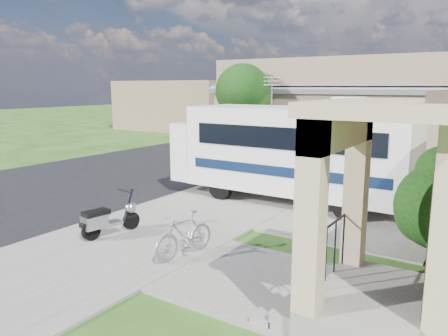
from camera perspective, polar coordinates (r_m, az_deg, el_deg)
The scene contains 18 objects.
ground at distance 10.52m, azimuth -5.29°, elevation -9.38°, with size 120.00×120.00×0.00m, color #1E3C10.
street_slab at distance 22.67m, azimuth -4.36°, elevation 1.53°, with size 9.00×80.00×0.02m, color black.
sidewalk_slab at distance 19.43m, azimuth 11.00°, elevation -0.11°, with size 4.00×80.00×0.06m, color #64615A.
driveway_slab at distance 13.55m, azimuth 11.84°, elevation -4.86°, with size 7.00×6.00×0.05m, color #64615A.
walk_slab at distance 8.24m, azimuth 7.22°, elevation -15.14°, with size 4.00×3.00×0.05m, color #64615A.
warehouse at distance 22.59m, azimuth 17.42°, elevation 6.10°, with size 12.50×8.40×5.04m.
distant_bldg_far at distance 37.72m, azimuth -4.70°, elevation 8.21°, with size 10.00×8.00×4.00m, color brown.
distant_bldg_near at distance 46.82m, azimuth 6.46°, elevation 8.16°, with size 8.00×7.00×3.20m, color #7D644E.
street_tree_a at distance 19.46m, azimuth 2.78°, elevation 9.63°, with size 2.44×2.40×4.58m.
street_tree_b at distance 28.52m, azimuth 13.23°, elevation 9.98°, with size 2.44×2.40×4.73m.
street_tree_c at distance 37.09m, azimuth 18.12°, elevation 9.39°, with size 2.44×2.40×4.42m.
motorhome at distance 13.66m, azimuth 8.66°, elevation 2.40°, with size 7.55×2.49×3.87m.
shrub at distance 10.04m, azimuth 26.73°, elevation -4.09°, with size 1.97×1.88×2.42m.
scooter at distance 10.85m, azimuth -15.00°, elevation -6.47°, with size 0.64×1.58×1.04m.
bicycle at distance 9.31m, azimuth -5.21°, elevation -9.02°, with size 0.44×1.57×0.94m, color #96959C.
pickup_truck at distance 24.44m, azimuth 2.80°, elevation 4.04°, with size 2.59×5.62×1.56m, color silver.
van at distance 30.57m, azimuth 8.67°, elevation 5.45°, with size 2.47×6.08×1.76m, color silver.
garden_hose at distance 8.88m, azimuth 12.77°, elevation -12.95°, with size 0.36×0.36×0.16m, color #136027.
Camera 1 is at (6.21, -7.69, 3.60)m, focal length 35.00 mm.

